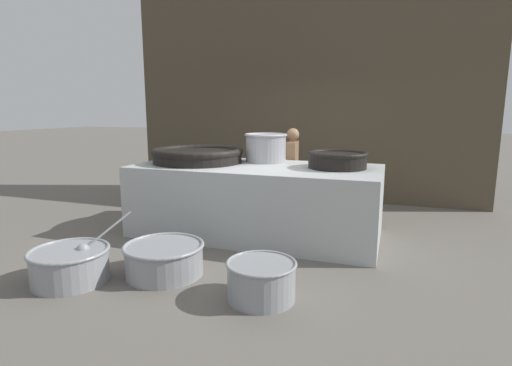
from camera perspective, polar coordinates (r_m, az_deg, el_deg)
name	(u,v)px	position (r m, az deg, el deg)	size (l,w,h in m)	color
ground_plane	(256,233)	(5.85, 0.00, -7.21)	(60.00, 60.00, 0.00)	#666059
back_wall	(301,86)	(8.16, 6.40, 13.64)	(7.06, 0.24, 4.48)	#4C4233
hearth_platform	(256,200)	(5.72, 0.00, -2.45)	(3.44, 1.56, 1.00)	#B2B7B7
giant_wok_near	(198,155)	(6.02, -8.33, 4.01)	(1.36, 1.36, 0.22)	black
giant_wok_far	(337,159)	(5.49, 11.55, 3.36)	(0.81, 0.81, 0.22)	black
stock_pot	(266,147)	(6.03, 1.38, 5.16)	(0.64, 0.64, 0.43)	#9E9EA3
cook	(292,170)	(6.57, 5.13, 1.88)	(0.37, 0.56, 1.48)	#8C6647
prep_bowl_vegetables	(70,263)	(4.65, -25.02, -10.38)	(0.85, 0.89, 0.69)	gray
prep_bowl_meat	(261,279)	(3.86, 0.77, -13.51)	(0.67, 0.67, 0.37)	gray
prep_bowl_extra	(164,258)	(4.51, -12.98, -10.35)	(0.87, 0.87, 0.35)	gray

